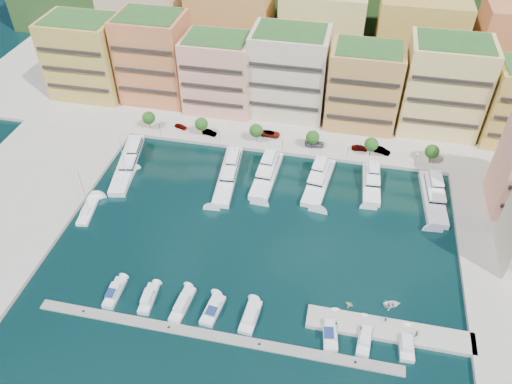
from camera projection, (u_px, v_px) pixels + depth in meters
ground at (260, 230)px, 117.45m from camera, size 400.00×400.00×0.00m
north_quay at (298, 97)px, 163.15m from camera, size 220.00×64.00×2.00m
west_quay at (4, 215)px, 121.18m from camera, size 34.00×76.00×2.00m
hillside at (315, 37)px, 198.53m from camera, size 240.00×40.00×58.00m
south_pontoon at (214, 336)px, 95.81m from camera, size 72.00×2.20×0.35m
finger_pier at (389, 332)px, 96.58m from camera, size 32.00×5.00×2.00m
apartment_0 at (86, 57)px, 155.79m from camera, size 22.00×16.50×24.80m
apartment_1 at (154, 58)px, 153.19m from camera, size 20.00×16.50×26.80m
apartment_2 at (219, 73)px, 149.77m from camera, size 20.00×15.50×22.80m
apartment_3 at (289, 73)px, 147.00m from camera, size 22.00×16.50×25.80m
apartment_4 at (363, 87)px, 142.77m from camera, size 20.00×15.50×23.80m
apartment_5 at (444, 86)px, 139.84m from camera, size 22.00×16.50×26.80m
backblock_0 at (146, 21)px, 170.01m from camera, size 26.00×18.00×30.00m
backblock_1 at (231, 29)px, 165.35m from camera, size 26.00×18.00×30.00m
backblock_2 at (321, 37)px, 160.70m from camera, size 26.00×18.00×30.00m
backblock_3 at (417, 45)px, 156.04m from camera, size 26.00×18.00×30.00m
tree_0 at (149, 118)px, 145.23m from camera, size 3.80×3.80×5.65m
tree_1 at (201, 124)px, 142.75m from camera, size 3.80×3.80×5.65m
tree_2 at (256, 131)px, 140.27m from camera, size 3.80×3.80×5.65m
tree_3 at (313, 137)px, 137.78m from camera, size 3.80×3.80×5.65m
tree_4 at (371, 144)px, 135.30m from camera, size 3.80×3.80×5.65m
tree_5 at (432, 151)px, 132.82m from camera, size 3.80×3.80×5.65m
lamppost_0 at (159, 126)px, 143.52m from camera, size 0.30×0.30×4.20m
lamppost_1 at (220, 134)px, 140.73m from camera, size 0.30×0.30×4.20m
lamppost_2 at (283, 141)px, 137.93m from camera, size 0.30×0.30×4.20m
lamppost_3 at (348, 149)px, 135.14m from camera, size 0.30×0.30×4.20m
lamppost_4 at (416, 157)px, 132.35m from camera, size 0.30×0.30×4.20m
yacht_0 at (128, 160)px, 135.67m from camera, size 8.93×25.82×7.30m
yacht_2 at (229, 172)px, 131.86m from camera, size 6.29×24.12×7.30m
yacht_3 at (267, 172)px, 131.75m from camera, size 5.72×19.81×7.30m
yacht_4 at (319, 180)px, 129.71m from camera, size 7.13×19.87×7.30m
yacht_5 at (371, 182)px, 128.91m from camera, size 5.00×15.71×7.30m
yacht_6 at (433, 195)px, 124.95m from camera, size 6.27×20.51×7.30m
cruiser_1 at (114, 293)px, 102.93m from camera, size 2.52×7.72×2.66m
cruiser_2 at (148, 299)px, 101.81m from camera, size 2.77×7.64×2.55m
cruiser_3 at (182, 305)px, 100.67m from camera, size 3.21×8.96×2.55m
cruiser_4 at (213, 310)px, 99.67m from camera, size 3.73×7.68×2.66m
cruiser_5 at (250, 317)px, 98.50m from camera, size 3.40×8.05×2.55m
cruiser_7 at (330, 331)px, 96.02m from camera, size 3.78×8.80×2.66m
cruiser_8 at (365, 337)px, 95.02m from camera, size 3.05×8.44×2.55m
cruiser_9 at (406, 345)px, 93.84m from camera, size 2.98×7.22×2.55m
sailboat_2 at (127, 179)px, 131.03m from camera, size 3.76×9.68×13.20m
sailboat_1 at (88, 211)px, 121.87m from camera, size 4.37×10.63×13.20m
tender_2 at (392, 304)px, 100.99m from camera, size 4.23×3.58×0.74m
tender_1 at (349, 304)px, 100.98m from camera, size 2.14×2.02×0.89m
car_0 at (181, 126)px, 147.38m from camera, size 4.16×2.63×1.32m
car_1 at (209, 133)px, 144.80m from camera, size 4.67×2.39×1.47m
car_2 at (270, 134)px, 144.36m from camera, size 5.57×2.73×1.52m
car_3 at (314, 144)px, 140.56m from camera, size 5.77×3.13×1.59m
car_4 at (360, 148)px, 139.19m from camera, size 4.61×2.11×1.53m
car_5 at (382, 151)px, 138.12m from camera, size 5.01×3.13×1.56m
person_0 at (386, 319)px, 96.75m from camera, size 0.61×0.68×1.56m
person_1 at (416, 334)px, 94.20m from camera, size 0.99×0.92×1.61m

